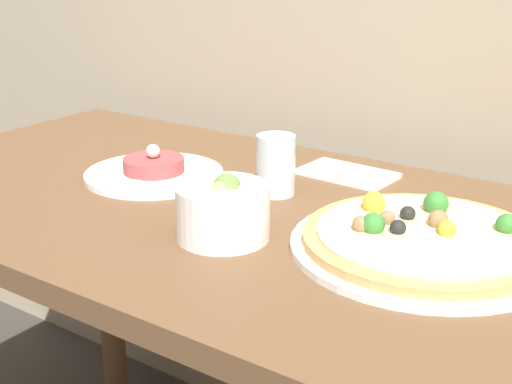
{
  "coord_description": "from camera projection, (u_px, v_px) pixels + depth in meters",
  "views": [
    {
      "loc": [
        0.55,
        -0.48,
        1.15
      ],
      "look_at": [
        -0.0,
        0.31,
        0.8
      ],
      "focal_mm": 50.0,
      "sensor_mm": 36.0,
      "label": 1
    }
  ],
  "objects": [
    {
      "name": "napkin",
      "position": [
        348.0,
        174.0,
        1.22
      ],
      "size": [
        0.16,
        0.1,
        0.01
      ],
      "color": "white",
      "rests_on": "dining_table"
    },
    {
      "name": "dining_table",
      "position": [
        268.0,
        278.0,
        1.09
      ],
      "size": [
        1.45,
        0.68,
        0.76
      ],
      "color": "brown",
      "rests_on": "ground_plane"
    },
    {
      "name": "pizza_plate",
      "position": [
        423.0,
        240.0,
        0.93
      ],
      "size": [
        0.35,
        0.35,
        0.06
      ],
      "color": "white",
      "rests_on": "dining_table"
    },
    {
      "name": "drinking_glass",
      "position": [
        276.0,
        165.0,
        1.12
      ],
      "size": [
        0.06,
        0.06,
        0.1
      ],
      "color": "silver",
      "rests_on": "dining_table"
    },
    {
      "name": "small_bowl",
      "position": [
        223.0,
        210.0,
        0.96
      ],
      "size": [
        0.13,
        0.13,
        0.09
      ],
      "color": "white",
      "rests_on": "dining_table"
    },
    {
      "name": "tartare_plate",
      "position": [
        154.0,
        171.0,
        1.21
      ],
      "size": [
        0.24,
        0.24,
        0.06
      ],
      "color": "white",
      "rests_on": "dining_table"
    }
  ]
}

